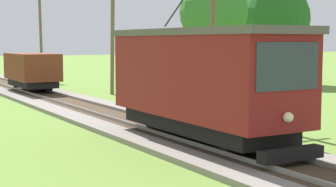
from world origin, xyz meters
TOP-DOWN VIEW (x-y plane):
  - red_tram at (0.00, 20.21)m, footprint 2.60×8.54m
  - freight_car at (0.00, 40.04)m, footprint 2.40×5.20m
  - utility_pole_mid at (4.39, 25.97)m, footprint 1.40×0.32m
  - utility_pole_far at (4.39, 37.15)m, footprint 1.40×0.54m
  - utility_pole_distant at (4.39, 52.74)m, footprint 1.40×0.64m
  - second_worker at (2.18, 18.15)m, footprint 0.24×0.38m
  - tree_left_near at (10.96, 35.39)m, footprint 4.61×4.61m
  - tree_right_near at (19.33, 38.88)m, footprint 5.60×5.60m

SIDE VIEW (x-z plane):
  - second_worker at x=2.18m, z-range 0.09..1.88m
  - freight_car at x=0.00m, z-range 0.40..2.71m
  - red_tram at x=0.00m, z-range -0.20..4.59m
  - utility_pole_far at x=4.39m, z-range 0.10..7.14m
  - utility_pole_distant at x=4.39m, z-range 0.10..8.28m
  - utility_pole_mid at x=4.39m, z-range 0.10..8.56m
  - tree_right_near at x=19.33m, z-range 1.20..9.23m
  - tree_left_near at x=10.96m, z-range 1.53..9.23m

